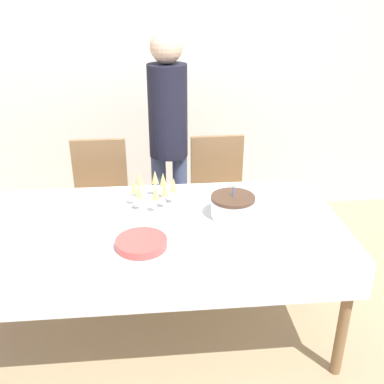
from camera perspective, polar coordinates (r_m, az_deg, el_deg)
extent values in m
plane|color=tan|center=(2.98, -3.23, -16.81)|extent=(12.00, 12.00, 0.00)
cube|color=silver|center=(3.96, -4.79, 15.71)|extent=(8.00, 0.05, 2.70)
cube|color=white|center=(2.54, -3.64, -4.12)|extent=(1.98, 1.00, 0.03)
cube|color=white|center=(2.59, -3.58, -5.86)|extent=(2.01, 1.03, 0.21)
cylinder|color=olive|center=(2.59, 18.73, -15.12)|extent=(0.06, 0.06, 0.73)
cylinder|color=olive|center=(3.23, -20.51, -6.75)|extent=(0.06, 0.06, 0.73)
cylinder|color=olive|center=(3.26, 12.85, -5.40)|extent=(0.06, 0.06, 0.73)
cube|color=olive|center=(3.37, -11.53, -2.90)|extent=(0.42, 0.42, 0.04)
cube|color=olive|center=(3.43, -11.59, 2.58)|extent=(0.40, 0.04, 0.50)
cylinder|color=olive|center=(3.31, -8.38, -7.73)|extent=(0.04, 0.04, 0.41)
cylinder|color=olive|center=(3.36, -14.57, -7.84)|extent=(0.04, 0.04, 0.41)
cylinder|color=olive|center=(3.62, -8.11, -4.65)|extent=(0.04, 0.04, 0.41)
cylinder|color=olive|center=(3.66, -13.75, -4.80)|extent=(0.04, 0.04, 0.41)
cube|color=olive|center=(3.39, 3.59, -2.30)|extent=(0.43, 0.43, 0.04)
cube|color=olive|center=(3.45, 3.17, 3.15)|extent=(0.40, 0.04, 0.50)
cylinder|color=olive|center=(3.38, 7.05, -6.93)|extent=(0.04, 0.04, 0.41)
cylinder|color=olive|center=(3.32, 0.94, -7.36)|extent=(0.04, 0.04, 0.41)
cylinder|color=olive|center=(3.68, 5.79, -4.00)|extent=(0.04, 0.04, 0.41)
cylinder|color=olive|center=(3.63, 0.20, -4.34)|extent=(0.04, 0.04, 0.41)
cylinder|color=white|center=(2.58, 5.17, -2.01)|extent=(0.25, 0.25, 0.11)
cylinder|color=#4C3323|center=(2.55, 5.23, -0.74)|extent=(0.25, 0.25, 0.02)
cylinder|color=#3F72D8|center=(2.53, 5.26, 0.05)|extent=(0.01, 0.01, 0.06)
sphere|color=#F9CC4C|center=(2.52, 5.29, 0.84)|extent=(0.01, 0.01, 0.01)
cylinder|color=silver|center=(2.73, -4.88, -1.59)|extent=(0.36, 0.36, 0.01)
cylinder|color=silver|center=(2.71, -2.30, -1.56)|extent=(0.05, 0.05, 0.00)
cylinder|color=silver|center=(2.69, -2.32, -0.71)|extent=(0.01, 0.01, 0.08)
cone|color=#E0CC72|center=(2.66, -2.35, 0.94)|extent=(0.04, 0.04, 0.08)
cylinder|color=silver|center=(2.79, -3.62, -0.82)|extent=(0.05, 0.05, 0.00)
cylinder|color=silver|center=(2.77, -3.64, 0.01)|extent=(0.01, 0.01, 0.08)
cone|color=#E0CC72|center=(2.73, -3.69, 1.63)|extent=(0.04, 0.04, 0.08)
cylinder|color=silver|center=(2.82, -4.63, -0.48)|extent=(0.05, 0.05, 0.00)
cylinder|color=silver|center=(2.81, -4.66, 0.34)|extent=(0.01, 0.01, 0.08)
cone|color=#E0CC72|center=(2.77, -4.72, 1.94)|extent=(0.04, 0.04, 0.08)
cylinder|color=silver|center=(2.81, -6.52, -0.74)|extent=(0.05, 0.05, 0.00)
cylinder|color=silver|center=(2.79, -6.56, 0.08)|extent=(0.01, 0.01, 0.08)
cone|color=#E0CC72|center=(2.75, -6.64, 1.69)|extent=(0.04, 0.04, 0.08)
cylinder|color=silver|center=(2.71, -7.25, -1.74)|extent=(0.05, 0.05, 0.00)
cylinder|color=silver|center=(2.69, -7.30, -0.89)|extent=(0.01, 0.01, 0.08)
cone|color=#E0CC72|center=(2.66, -7.39, 0.76)|extent=(0.04, 0.04, 0.08)
cylinder|color=silver|center=(2.65, -6.57, -2.41)|extent=(0.05, 0.05, 0.00)
cylinder|color=silver|center=(2.63, -6.62, -1.54)|extent=(0.01, 0.01, 0.08)
cone|color=#E0CC72|center=(2.59, -6.71, 0.14)|extent=(0.04, 0.04, 0.08)
cylinder|color=silver|center=(2.62, -4.55, -2.65)|extent=(0.05, 0.05, 0.00)
cylinder|color=silver|center=(2.60, -4.59, -1.78)|extent=(0.01, 0.01, 0.08)
cone|color=#E0CC72|center=(2.56, -4.65, -0.08)|extent=(0.04, 0.04, 0.08)
cylinder|color=silver|center=(2.66, -3.39, -2.14)|extent=(0.05, 0.05, 0.00)
cylinder|color=silver|center=(2.64, -3.41, -1.28)|extent=(0.01, 0.01, 0.08)
cone|color=#E0CC72|center=(2.60, -3.46, 0.40)|extent=(0.04, 0.04, 0.08)
cylinder|color=#CC4C47|center=(2.32, -6.43, -6.84)|extent=(0.26, 0.26, 0.01)
cylinder|color=#CC4C47|center=(2.31, -6.44, -6.69)|extent=(0.26, 0.26, 0.01)
cylinder|color=#CC4C47|center=(2.31, -6.44, -6.55)|extent=(0.26, 0.26, 0.01)
cylinder|color=#CC4C47|center=(2.30, -6.45, -6.40)|extent=(0.26, 0.26, 0.01)
cylinder|color=#CC4C47|center=(2.30, -6.46, -6.25)|extent=(0.26, 0.26, 0.01)
cylinder|color=#CC4C47|center=(2.30, -6.47, -6.10)|extent=(0.26, 0.26, 0.01)
cube|color=silver|center=(2.44, 7.94, -5.15)|extent=(0.30, 0.03, 0.00)
cube|color=silver|center=(2.36, -13.15, -6.58)|extent=(0.18, 0.08, 0.02)
cube|color=white|center=(2.45, -12.84, -5.33)|extent=(0.15, 0.15, 0.01)
cylinder|color=#3F4C72|center=(3.50, -4.12, -1.68)|extent=(0.11, 0.11, 0.83)
cylinder|color=#3F4C72|center=(3.51, -1.51, -1.58)|extent=(0.11, 0.11, 0.83)
cylinder|color=black|center=(3.24, -3.09, 10.19)|extent=(0.28, 0.28, 0.66)
sphere|color=#D8B293|center=(3.16, -3.28, 17.93)|extent=(0.22, 0.22, 0.22)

